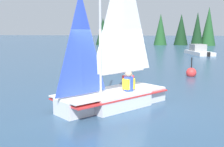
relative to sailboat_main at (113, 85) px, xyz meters
name	(u,v)px	position (x,y,z in m)	size (l,w,h in m)	color
ground_plane	(112,106)	(-0.03, -0.03, -0.71)	(260.00, 260.00, 0.00)	#2D4C6B
sailboat_main	(113,85)	(0.00, 0.00, 0.00)	(3.62, 3.91, 5.38)	silver
sailor_helm	(129,87)	(0.50, 0.15, -0.09)	(0.42, 0.43, 1.16)	black
sailor_crew	(128,83)	(0.41, 0.80, -0.07)	(0.42, 0.43, 1.16)	black
motorboat_distant	(199,51)	(5.49, 21.34, -0.34)	(2.68, 4.85, 1.05)	silver
treeline_shore	(158,29)	(1.08, 40.16, 1.95)	(20.06, 4.90, 6.23)	#143319
buoy_marker	(191,73)	(3.21, 6.69, -0.51)	(0.55, 0.55, 1.10)	red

